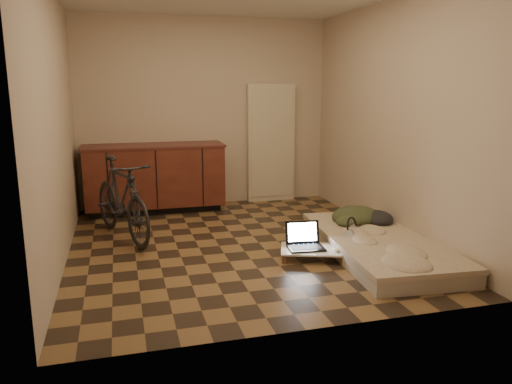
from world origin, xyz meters
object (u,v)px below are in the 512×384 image
object	(u,v)px
bicycle	(121,195)
lap_desk	(312,250)
futon	(379,245)
laptop	(305,242)

from	to	relation	value
bicycle	lap_desk	bearing A→B (deg)	-52.83
futon	lap_desk	world-z (taller)	futon
bicycle	futon	bearing A→B (deg)	-45.66
futon	lap_desk	size ratio (longest dim) A/B	3.06
laptop	futon	bearing A→B (deg)	-2.36
lap_desk	laptop	world-z (taller)	laptop
bicycle	lap_desk	world-z (taller)	bicycle
lap_desk	bicycle	bearing A→B (deg)	166.00
futon	laptop	world-z (taller)	laptop
futon	laptop	bearing A→B (deg)	176.41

